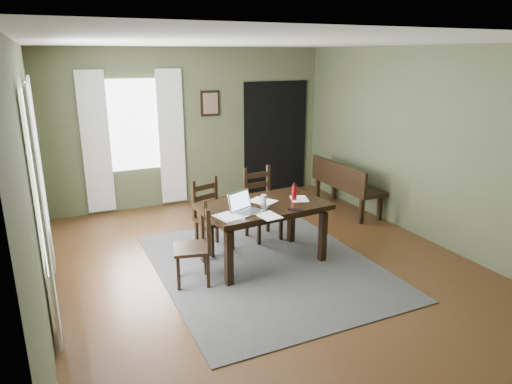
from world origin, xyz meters
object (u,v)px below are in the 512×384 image
dining_table (264,211)px  chair_back_left (212,216)px  chair_back_right (262,205)px  bench (344,182)px  laptop (244,207)px  water_bottle (294,192)px  chair_end (196,246)px

dining_table → chair_back_left: chair_back_left is taller
chair_back_right → bench: size_ratio=0.68×
bench → laptop: size_ratio=3.48×
dining_table → chair_back_right: (0.34, 0.75, -0.19)m
chair_back_right → water_bottle: (0.09, -0.77, 0.39)m
dining_table → laptop: 0.41m
bench → chair_back_right: bearing=105.4°
bench → dining_table: bearing=120.4°
chair_back_right → water_bottle: bearing=-87.9°
chair_end → bench: 3.38m
laptop → chair_back_right: bearing=29.4°
chair_end → chair_back_left: chair_back_left is taller
chair_back_right → water_bottle: 0.87m
dining_table → laptop: (-0.34, -0.17, 0.16)m
chair_back_left → laptop: bearing=-99.1°
chair_back_left → bench: 2.65m
dining_table → bench: 2.46m
dining_table → bench: bearing=25.7°
dining_table → bench: bench is taller
chair_back_right → laptop: 1.19m
dining_table → bench: size_ratio=1.08×
water_bottle → bench: bearing=36.8°
water_bottle → chair_back_right: bearing=96.7°
chair_end → laptop: laptop is taller
chair_back_right → water_bottle: chair_back_right is taller
dining_table → laptop: laptop is taller
water_bottle → chair_back_left: bearing=143.0°
chair_back_right → bench: bearing=10.8°
chair_back_left → laptop: size_ratio=2.25×
chair_back_right → laptop: size_ratio=2.37×
chair_end → water_bottle: bearing=110.8°
dining_table → bench: (2.11, 1.24, -0.18)m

